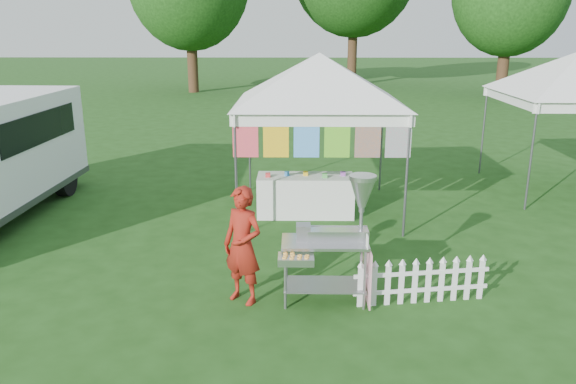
{
  "coord_description": "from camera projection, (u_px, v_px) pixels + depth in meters",
  "views": [
    {
      "loc": [
        -0.44,
        -6.95,
        3.45
      ],
      "look_at": [
        -0.54,
        1.0,
        1.1
      ],
      "focal_mm": 35.0,
      "sensor_mm": 36.0,
      "label": 1
    }
  ],
  "objects": [
    {
      "name": "vendor",
      "position": [
        243.0,
        246.0,
        7.14
      ],
      "size": [
        0.67,
        0.61,
        1.54
      ],
      "primitive_type": "imported",
      "rotation": [
        0.0,
        0.0,
        -0.57
      ],
      "color": "maroon",
      "rests_on": "ground"
    },
    {
      "name": "canopy_main",
      "position": [
        320.0,
        53.0,
        10.14
      ],
      "size": [
        4.24,
        4.24,
        3.45
      ],
      "color": "#59595E",
      "rests_on": "ground"
    },
    {
      "name": "display_table",
      "position": [
        305.0,
        195.0,
        10.6
      ],
      "size": [
        1.8,
        0.7,
        0.77
      ],
      "primitive_type": "cube",
      "color": "white",
      "rests_on": "ground"
    },
    {
      "name": "ground",
      "position": [
        327.0,
        290.0,
        7.63
      ],
      "size": [
        120.0,
        120.0,
        0.0
      ],
      "primitive_type": "plane",
      "color": "#1C4213",
      "rests_on": "ground"
    },
    {
      "name": "picket_fence",
      "position": [
        422.0,
        282.0,
        7.22
      ],
      "size": [
        1.78,
        0.29,
        0.56
      ],
      "rotation": [
        0.0,
        0.0,
        0.15
      ],
      "color": "white",
      "rests_on": "ground"
    },
    {
      "name": "donut_cart",
      "position": [
        339.0,
        230.0,
        7.06
      ],
      "size": [
        1.22,
        0.82,
        1.69
      ],
      "rotation": [
        0.0,
        0.0,
        -0.0
      ],
      "color": "gray",
      "rests_on": "ground"
    }
  ]
}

